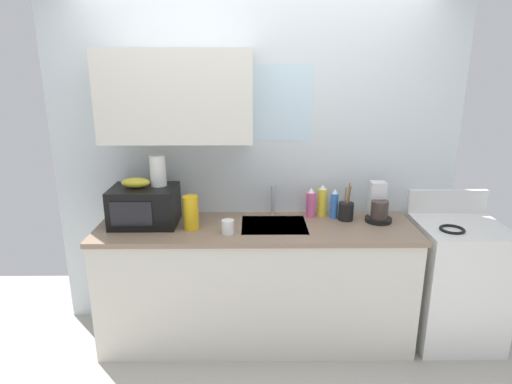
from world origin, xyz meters
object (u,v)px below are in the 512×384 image
object	(u,v)px
banana_bunch	(136,183)
mug_white	(228,227)
cereal_canister	(191,213)
utensil_crock	(346,211)
stove_range	(454,281)
dish_soap_bottle_yellow	(322,201)
dish_soap_bottle_blue	(334,204)
microwave	(145,206)
dish_soap_bottle_pink	(311,203)
paper_towel_roll	(158,171)
coffee_maker	(378,207)

from	to	relation	value
banana_bunch	mug_white	size ratio (longest dim) A/B	2.11
cereal_canister	utensil_crock	world-z (taller)	utensil_crock
stove_range	dish_soap_bottle_yellow	size ratio (longest dim) A/B	4.44
mug_white	banana_bunch	bearing A→B (deg)	163.65
stove_range	dish_soap_bottle_blue	size ratio (longest dim) A/B	4.84
cereal_canister	mug_white	distance (m)	0.28
microwave	banana_bunch	size ratio (longest dim) A/B	2.30
microwave	dish_soap_bottle_pink	xyz separation A→B (m)	(1.20, 0.14, -0.03)
stove_range	dish_soap_bottle_yellow	world-z (taller)	dish_soap_bottle_yellow
dish_soap_bottle_yellow	mug_white	world-z (taller)	dish_soap_bottle_yellow
microwave	dish_soap_bottle_blue	distance (m)	1.37
dish_soap_bottle_yellow	cereal_canister	world-z (taller)	dish_soap_bottle_yellow
dish_soap_bottle_blue	cereal_canister	bearing A→B (deg)	-168.16
stove_range	cereal_canister	distance (m)	2.00
cereal_canister	dish_soap_bottle_yellow	bearing A→B (deg)	15.48
stove_range	utensil_crock	world-z (taller)	utensil_crock
paper_towel_roll	mug_white	xyz separation A→B (m)	(0.50, -0.24, -0.33)
coffee_maker	dish_soap_bottle_blue	world-z (taller)	coffee_maker
utensil_crock	dish_soap_bottle_yellow	bearing A→B (deg)	150.33
dish_soap_bottle_yellow	paper_towel_roll	bearing A→B (deg)	-174.61
dish_soap_bottle_pink	utensil_crock	xyz separation A→B (m)	(0.25, -0.07, -0.04)
dish_soap_bottle_pink	dish_soap_bottle_yellow	world-z (taller)	dish_soap_bottle_yellow
stove_range	cereal_canister	world-z (taller)	cereal_canister
coffee_maker	mug_white	size ratio (longest dim) A/B	2.95
banana_bunch	paper_towel_roll	bearing A→B (deg)	18.43
paper_towel_roll	stove_range	bearing A→B (deg)	-2.56
coffee_maker	cereal_canister	bearing A→B (deg)	-173.25
dish_soap_bottle_yellow	banana_bunch	bearing A→B (deg)	-173.09
dish_soap_bottle_yellow	dish_soap_bottle_blue	world-z (taller)	dish_soap_bottle_yellow
stove_range	microwave	distance (m)	2.33
banana_bunch	coffee_maker	size ratio (longest dim) A/B	0.71
stove_range	dish_soap_bottle_pink	xyz separation A→B (m)	(-1.06, 0.19, 0.55)
banana_bunch	dish_soap_bottle_blue	xyz separation A→B (m)	(1.42, 0.12, -0.20)
mug_white	cereal_canister	bearing A→B (deg)	160.73
dish_soap_bottle_yellow	stove_range	bearing A→B (deg)	-12.11
paper_towel_roll	cereal_canister	xyz separation A→B (m)	(0.24, -0.15, -0.26)
stove_range	mug_white	world-z (taller)	stove_range
stove_range	dish_soap_bottle_yellow	bearing A→B (deg)	167.89
utensil_crock	cereal_canister	bearing A→B (deg)	-171.28
microwave	coffee_maker	distance (m)	1.68
paper_towel_roll	coffee_maker	xyz separation A→B (m)	(1.58, 0.01, -0.28)
dish_soap_bottle_pink	dish_soap_bottle_blue	world-z (taller)	same
stove_range	paper_towel_roll	world-z (taller)	paper_towel_roll
paper_towel_roll	cereal_canister	size ratio (longest dim) A/B	0.93
paper_towel_roll	dish_soap_bottle_pink	bearing A→B (deg)	4.66
dish_soap_bottle_blue	dish_soap_bottle_pink	bearing A→B (deg)	171.96
stove_range	utensil_crock	xyz separation A→B (m)	(-0.81, 0.12, 0.51)
dish_soap_bottle_yellow	utensil_crock	xyz separation A→B (m)	(0.16, -0.09, -0.04)
stove_range	paper_towel_roll	distance (m)	2.31
stove_range	mug_white	bearing A→B (deg)	-175.06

